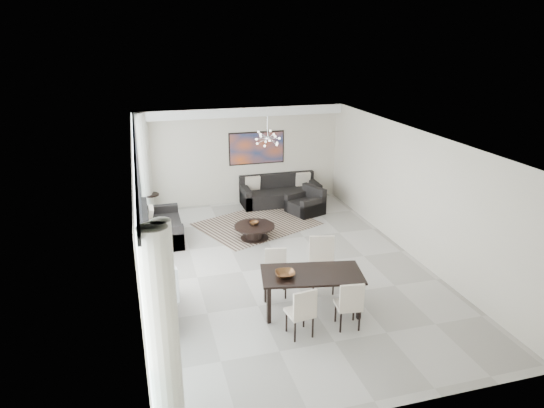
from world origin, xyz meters
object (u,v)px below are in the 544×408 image
object	(u,v)px
dining_table	(312,277)
tv_console	(159,303)
television	(166,274)
coffee_table	(255,231)
sofa_main	(280,194)

from	to	relation	value
dining_table	tv_console	bearing A→B (deg)	169.09
television	tv_console	bearing A→B (deg)	81.60
coffee_table	television	distance (m)	3.85
coffee_table	television	size ratio (longest dim) A/B	0.92
dining_table	coffee_table	bearing A→B (deg)	93.61
tv_console	sofa_main	bearing A→B (deg)	54.34
coffee_table	tv_console	bearing A→B (deg)	-129.88
tv_console	television	distance (m)	0.61
sofa_main	tv_console	xyz separation A→B (m)	(-3.87, -5.39, -0.02)
coffee_table	television	bearing A→B (deg)	-127.91
coffee_table	sofa_main	bearing A→B (deg)	60.28
coffee_table	sofa_main	distance (m)	2.77
sofa_main	tv_console	distance (m)	6.63
tv_console	television	size ratio (longest dim) A/B	1.58
coffee_table	dining_table	bearing A→B (deg)	-86.39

